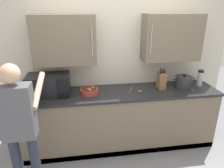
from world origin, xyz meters
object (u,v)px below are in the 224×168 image
fruit_bowl (89,91)px  person_figure (20,124)px  wooden_spoon (135,91)px  microwave_oven (46,85)px  stock_pot (183,82)px  thermos_flask (200,78)px  knife_block (161,80)px

fruit_bowl → person_figure: (-0.78, -0.81, 0.00)m
wooden_spoon → microwave_oven: bearing=177.6°
stock_pot → thermos_flask: bearing=7.6°
fruit_bowl → person_figure: bearing=-133.8°
microwave_oven → wooden_spoon: (1.31, -0.06, -0.14)m
microwave_oven → knife_block: 1.74m
microwave_oven → wooden_spoon: 1.32m
knife_block → person_figure: person_figure is taller
person_figure → thermos_flask: bearing=18.6°
stock_pot → fruit_bowl: size_ratio=1.33×
thermos_flask → fruit_bowl: bearing=-178.3°
wooden_spoon → stock_pot: (0.79, 0.04, 0.08)m
stock_pot → person_figure: (-2.27, -0.82, -0.05)m
fruit_bowl → person_figure: size_ratio=0.16×
stock_pot → fruit_bowl: stock_pot is taller
knife_block → thermos_flask: size_ratio=1.30×
microwave_oven → stock_pot: bearing=-0.5°
knife_block → thermos_flask: (0.66, 0.02, 0.00)m
microwave_oven → wooden_spoon: size_ratio=3.41×
fruit_bowl → stock_pot: bearing=0.5°
wooden_spoon → knife_block: size_ratio=0.68×
knife_block → stock_pot: (0.36, -0.02, -0.04)m
knife_block → fruit_bowl: (-1.13, -0.03, -0.09)m
thermos_flask → stock_pot: size_ratio=0.73×
fruit_bowl → thermos_flask: bearing=1.7°
knife_block → wooden_spoon: bearing=-172.2°
microwave_oven → fruit_bowl: microwave_oven is taller
knife_block → thermos_flask: bearing=1.7°
wooden_spoon → knife_block: knife_block is taller
fruit_bowl → person_figure: 1.12m
stock_pot → wooden_spoon: bearing=-177.3°
microwave_oven → knife_block: size_ratio=2.32×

